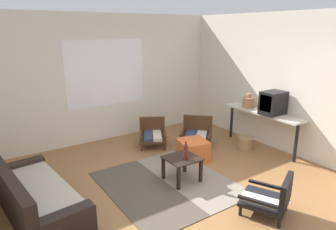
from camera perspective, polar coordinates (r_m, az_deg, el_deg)
The scene contains 15 objects.
ground_plane at distance 4.54m, azimuth 4.71°, elevation -15.48°, with size 7.80×7.80×0.00m, color olive.
far_wall_with_window at distance 6.60m, azimuth -11.91°, elevation 6.91°, with size 5.60×0.13×2.70m.
side_wall_right at distance 6.16m, azimuth 22.98°, elevation 5.31°, with size 0.12×6.60×2.70m, color silver.
area_rug at distance 4.87m, azimuth -0.18°, elevation -12.98°, with size 1.84×2.07×0.01m.
couch at distance 4.53m, azimuth -24.54°, elevation -14.06°, with size 1.00×2.01×0.66m.
coffee_table at distance 4.82m, azimuth 2.68°, elevation -9.11°, with size 0.52×0.50×0.41m.
armchair_by_window at distance 6.32m, azimuth -2.98°, elevation -3.51°, with size 0.79×0.82×0.55m.
armchair_striped_foreground at distance 4.27m, azimuth 19.11°, elevation -14.67°, with size 0.72×0.75×0.57m.
armchair_corner at distance 6.40m, azimuth 5.51°, elevation -3.31°, with size 0.86×0.86×0.57m.
ottoman_orange at distance 5.68m, azimuth 4.77°, elevation -6.62°, with size 0.51×0.51×0.36m, color #D1662D.
console_shelf at distance 6.27m, azimuth 17.53°, elevation -0.09°, with size 0.38×1.73×0.79m.
crt_television at distance 6.05m, azimuth 19.47°, elevation 2.20°, with size 0.46×0.34×0.44m.
clay_vase at distance 6.44m, azimuth 15.16°, elevation 2.39°, with size 0.24×0.24×0.30m.
glass_bottle at distance 4.67m, azimuth 3.41°, elevation -7.06°, with size 0.07×0.07×0.30m.
wicker_basket at distance 6.32m, azimuth 14.54°, elevation -5.24°, with size 0.30×0.30×0.25m, color #9E7A4C.
Camera 1 is at (-2.45, -2.99, 2.38)m, focal length 31.80 mm.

